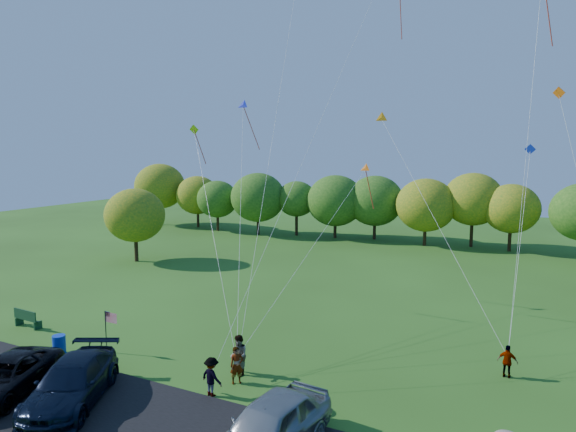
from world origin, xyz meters
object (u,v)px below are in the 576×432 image
flyer_b (239,355)px  flyer_d (508,361)px  minivan_navy (72,383)px  trash_barrel (59,345)px  flyer_c (212,377)px  park_bench (26,318)px  minivan_silver (270,427)px  minivan_dark (6,376)px  flyer_a (237,365)px

flyer_b → flyer_d: (11.39, 5.46, -0.19)m
minivan_navy → trash_barrel: size_ratio=6.17×
flyer_c → flyer_b: bearing=-78.4°
flyer_d → park_bench: (-26.20, -5.72, -0.18)m
minivan_silver → park_bench: (-19.21, 4.69, -0.45)m
flyer_c → minivan_navy: bearing=45.3°
minivan_navy → trash_barrel: 6.12m
flyer_c → flyer_d: bearing=-135.1°
flyer_d → trash_barrel: flyer_d is taller
minivan_dark → park_bench: size_ratio=2.79×
minivan_dark → minivan_navy: size_ratio=0.92×
minivan_silver → trash_barrel: bearing=174.8°
minivan_dark → park_bench: (-6.81, 5.99, -0.25)m
minivan_dark → flyer_a: 10.01m
flyer_c → park_bench: 14.99m
flyer_d → flyer_a: bearing=33.5°
flyer_a → flyer_b: (-0.38, 0.78, 0.11)m
park_bench → flyer_b: bearing=3.6°
minivan_silver → park_bench: 19.78m
minivan_silver → flyer_d: bearing=62.4°
flyer_c → park_bench: flyer_c is taller
flyer_b → flyer_a: bearing=-19.7°
flyer_a → trash_barrel: bearing=139.8°
minivan_dark → minivan_navy: (3.29, 0.69, 0.11)m
minivan_navy → flyer_d: 19.51m
flyer_b → park_bench: size_ratio=0.96×
flyer_b → park_bench: 14.82m
flyer_d → trash_barrel: (-21.13, -7.56, -0.28)m
minivan_silver → trash_barrel: minivan_silver is taller
minivan_navy → minivan_silver: bearing=-23.0°
minivan_navy → flyer_a: minivan_navy is taller
flyer_a → trash_barrel: flyer_a is taller
minivan_navy → minivan_silver: size_ratio=1.06×
minivan_dark → trash_barrel: (-1.74, 4.16, -0.35)m
minivan_navy → park_bench: size_ratio=3.03×
minivan_dark → flyer_c: size_ratio=3.28×
flyer_a → park_bench: flyer_a is taller
flyer_c → trash_barrel: size_ratio=1.73×
flyer_a → flyer_b: flyer_b is taller
minivan_navy → flyer_c: (4.76, 3.30, -0.09)m
flyer_d → trash_barrel: size_ratio=1.57×
minivan_dark → trash_barrel: bearing=93.4°
flyer_c → trash_barrel: bearing=9.7°
flyer_a → flyer_d: bearing=-18.1°
flyer_c → flyer_d: 13.73m
minivan_dark → flyer_a: flyer_a is taller
minivan_navy → flyer_a: bearing=16.3°
flyer_a → flyer_d: 12.65m
flyer_c → trash_barrel: flyer_c is taller
flyer_d → flyer_b: bearing=29.6°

